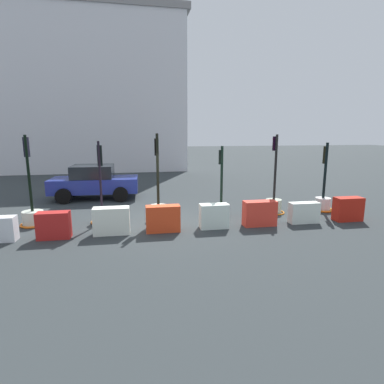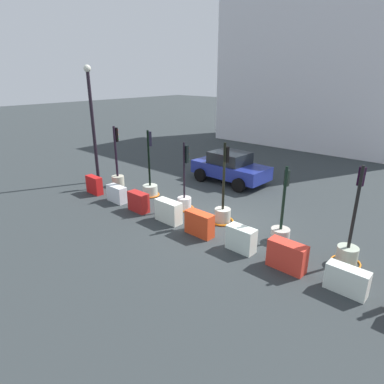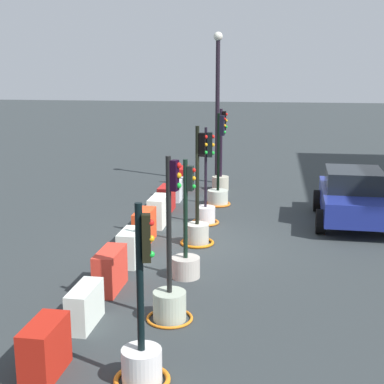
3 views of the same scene
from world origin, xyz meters
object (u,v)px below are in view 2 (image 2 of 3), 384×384
at_px(traffic_light_0, 118,174).
at_px(construction_barrier_2, 139,202).
at_px(traffic_light_2, 185,198).
at_px(traffic_light_5, 348,249).
at_px(construction_barrier_1, 117,194).
at_px(construction_barrier_0, 94,185).
at_px(construction_barrier_4, 199,224).
at_px(traffic_light_1, 150,187).
at_px(traffic_light_3, 223,210).
at_px(construction_barrier_3, 168,211).
at_px(construction_barrier_7, 347,280).
at_px(car_blue_estate, 230,167).
at_px(street_lamp_post, 92,117).
at_px(construction_barrier_5, 241,239).
at_px(construction_barrier_6, 287,256).
at_px(traffic_light_4, 281,229).

bearing_deg(traffic_light_0, construction_barrier_2, -23.13).
distance_m(traffic_light_2, traffic_light_5, 6.80).
distance_m(traffic_light_0, construction_barrier_1, 2.36).
height_order(construction_barrier_0, construction_barrier_4, construction_barrier_4).
relative_size(construction_barrier_0, construction_barrier_4, 0.86).
bearing_deg(traffic_light_1, traffic_light_2, -3.20).
relative_size(traffic_light_0, traffic_light_3, 0.98).
bearing_deg(construction_barrier_3, traffic_light_1, 151.49).
bearing_deg(traffic_light_2, construction_barrier_7, -10.91).
relative_size(traffic_light_1, traffic_light_5, 1.00).
xyz_separation_m(traffic_light_1, car_blue_estate, (1.67, 4.33, 0.39)).
height_order(construction_barrier_3, street_lamp_post, street_lamp_post).
distance_m(construction_barrier_5, construction_barrier_6, 1.67).
xyz_separation_m(construction_barrier_2, construction_barrier_6, (6.86, 0.07, 0.02)).
bearing_deg(construction_barrier_0, traffic_light_1, 35.38).
bearing_deg(street_lamp_post, traffic_light_1, 6.51).
height_order(traffic_light_0, construction_barrier_6, traffic_light_0).
height_order(traffic_light_3, traffic_light_4, traffic_light_3).
distance_m(traffic_light_3, construction_barrier_7, 5.39).
bearing_deg(construction_barrier_6, traffic_light_5, 50.70).
bearing_deg(traffic_light_2, traffic_light_1, 176.80).
bearing_deg(street_lamp_post, construction_barrier_6, -5.44).
bearing_deg(construction_barrier_4, construction_barrier_6, 0.58).
xyz_separation_m(construction_barrier_5, construction_barrier_7, (3.40, -0.01, -0.04)).
xyz_separation_m(traffic_light_5, construction_barrier_1, (-9.75, -1.58, -0.11)).
bearing_deg(construction_barrier_6, traffic_light_1, 168.92).
bearing_deg(construction_barrier_1, street_lamp_post, 160.71).
bearing_deg(car_blue_estate, construction_barrier_4, -64.51).
xyz_separation_m(traffic_light_2, traffic_light_3, (2.06, 0.02, 0.00)).
xyz_separation_m(construction_barrier_6, construction_barrier_7, (1.74, 0.02, -0.07)).
relative_size(traffic_light_2, construction_barrier_7, 2.70).
height_order(construction_barrier_2, construction_barrier_6, construction_barrier_6).
relative_size(construction_barrier_3, construction_barrier_7, 1.06).
bearing_deg(traffic_light_5, traffic_light_4, -178.88).
relative_size(traffic_light_4, construction_barrier_0, 2.82).
xyz_separation_m(construction_barrier_2, car_blue_estate, (0.60, 5.96, 0.42)).
height_order(traffic_light_1, traffic_light_5, traffic_light_1).
distance_m(construction_barrier_4, construction_barrier_7, 5.17).
relative_size(construction_barrier_4, car_blue_estate, 0.27).
height_order(traffic_light_3, construction_barrier_2, traffic_light_3).
bearing_deg(traffic_light_4, construction_barrier_2, -164.92).
xyz_separation_m(traffic_light_0, traffic_light_4, (9.35, 0.10, -0.15)).
height_order(traffic_light_4, construction_barrier_6, traffic_light_4).
xyz_separation_m(traffic_light_1, traffic_light_2, (2.40, -0.13, 0.05)).
bearing_deg(traffic_light_4, construction_barrier_7, -28.78).
bearing_deg(construction_barrier_0, construction_barrier_7, 0.48).
relative_size(traffic_light_0, construction_barrier_5, 3.18).
bearing_deg(construction_barrier_1, construction_barrier_7, 0.24).
bearing_deg(traffic_light_5, traffic_light_1, -179.98).
xyz_separation_m(traffic_light_3, construction_barrier_5, (1.80, -1.41, -0.07)).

